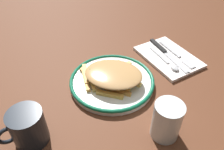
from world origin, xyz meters
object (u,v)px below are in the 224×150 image
fork (176,54)px  plate (112,81)px  fries_heap (113,75)px  knife (165,52)px  napkin (168,57)px  water_glass (167,121)px  spoon (168,63)px  coffee_mug (28,128)px

fork → plate: bearing=-2.0°
fries_heap → knife: (-0.24, -0.02, -0.02)m
napkin → water_glass: size_ratio=2.14×
knife → fries_heap: bearing=6.0°
water_glass → plate: bearing=-88.4°
knife → spoon: (0.04, 0.05, 0.00)m
napkin → fork: (-0.03, 0.01, 0.01)m
plate → fork: bearing=178.0°
knife → plate: bearing=5.1°
fork → knife: 0.04m
coffee_mug → water_glass: bearing=149.3°
spoon → fork: bearing=-159.2°
napkin → water_glass: bearing=43.8°
fork → fries_heap: bearing=-1.3°
napkin → water_glass: (0.23, 0.22, 0.04)m
napkin → fork: 0.03m
napkin → coffee_mug: (0.50, 0.06, 0.04)m
knife → spoon: bearing=56.4°
fork → coffee_mug: size_ratio=1.64×
spoon → plate: bearing=-8.9°
napkin → knife: knife is taller
napkin → plate: bearing=0.7°
fries_heap → napkin: fries_heap is taller
plate → coffee_mug: coffee_mug is taller
fries_heap → napkin: 0.24m
plate → knife: 0.24m
fries_heap → napkin: size_ratio=1.03×
plate → water_glass: (-0.01, 0.22, 0.04)m
knife → coffee_mug: size_ratio=1.94×
fries_heap → napkin: (-0.24, -0.01, -0.03)m
knife → water_glass: (0.23, 0.24, 0.04)m
fries_heap → napkin: bearing=-178.5°
spoon → fries_heap: bearing=-8.0°
napkin → spoon: bearing=46.8°
spoon → coffee_mug: 0.47m
fries_heap → spoon: bearing=172.0°
water_glass → coffee_mug: water_glass is taller
napkin → coffee_mug: size_ratio=1.95×
fries_heap → knife: 0.24m
fries_heap → fork: size_ratio=1.23×
fork → spoon: 0.06m
fries_heap → fork: fries_heap is taller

